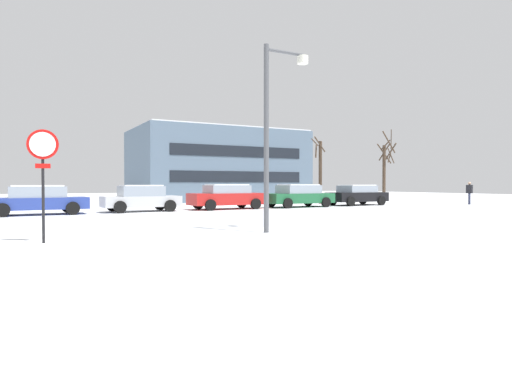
% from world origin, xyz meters
% --- Properties ---
extents(ground_plane, '(120.00, 120.00, 0.00)m').
position_xyz_m(ground_plane, '(0.00, 0.00, 0.00)').
color(ground_plane, white).
extents(road_surface, '(80.00, 9.36, 0.00)m').
position_xyz_m(road_surface, '(0.00, 3.68, 0.00)').
color(road_surface, silver).
rests_on(road_surface, ground).
extents(stop_sign, '(0.74, 0.21, 2.89)m').
position_xyz_m(stop_sign, '(-1.66, -1.94, 2.03)').
color(stop_sign, black).
rests_on(stop_sign, ground).
extents(street_lamp, '(1.60, 0.36, 5.79)m').
position_xyz_m(street_lamp, '(4.80, -2.57, 3.52)').
color(street_lamp, '#4C4F54').
rests_on(street_lamp, ground).
extents(parked_car_blue, '(4.61, 2.11, 1.44)m').
position_xyz_m(parked_car_blue, '(-1.41, 9.44, 0.73)').
color(parked_car_blue, '#283D93').
rests_on(parked_car_blue, ground).
extents(parked_car_silver, '(4.13, 2.08, 1.45)m').
position_xyz_m(parked_car_silver, '(3.64, 9.59, 0.73)').
color(parked_car_silver, silver).
rests_on(parked_car_silver, ground).
extents(parked_car_red, '(4.56, 2.08, 1.48)m').
position_xyz_m(parked_car_red, '(8.69, 9.48, 0.76)').
color(parked_car_red, red).
rests_on(parked_car_red, ground).
extents(parked_car_green, '(4.63, 2.23, 1.48)m').
position_xyz_m(parked_car_green, '(13.74, 9.41, 0.75)').
color(parked_car_green, '#1E6038').
rests_on(parked_car_green, ground).
extents(parked_car_black, '(4.44, 2.17, 1.44)m').
position_xyz_m(parked_car_black, '(18.79, 9.57, 0.74)').
color(parked_car_black, black).
rests_on(parked_car_black, ground).
extents(pedestrian_crossing, '(0.50, 0.46, 1.65)m').
position_xyz_m(pedestrian_crossing, '(26.94, 6.66, 0.96)').
color(pedestrian_crossing, '#2D334C').
rests_on(pedestrian_crossing, ground).
extents(tree_far_right, '(0.74, 1.17, 5.08)m').
position_xyz_m(tree_far_right, '(17.93, 12.74, 2.56)').
color(tree_far_right, '#423326').
rests_on(tree_far_right, ground).
extents(tree_far_left, '(1.67, 1.04, 4.92)m').
position_xyz_m(tree_far_left, '(25.34, 13.56, 2.60)').
color(tree_far_left, '#423326').
rests_on(tree_far_left, ground).
extents(tree_far_mid, '(1.51, 1.48, 5.81)m').
position_xyz_m(tree_far_mid, '(23.82, 11.99, 2.77)').
color(tree_far_mid, '#423326').
rests_on(tree_far_mid, ground).
extents(building_far_right, '(14.75, 9.24, 6.35)m').
position_xyz_m(building_far_right, '(13.81, 22.81, 3.18)').
color(building_far_right, slate).
rests_on(building_far_right, ground).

